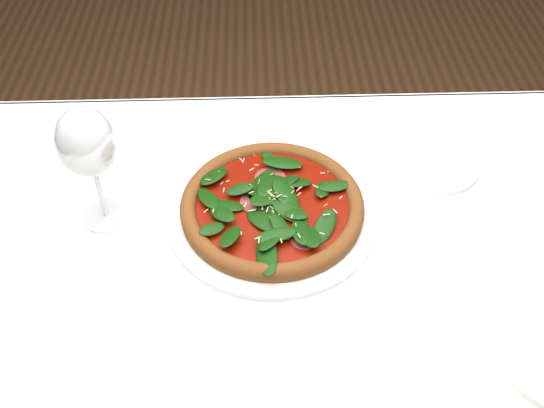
{
  "coord_description": "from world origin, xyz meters",
  "views": [
    {
      "loc": [
        -0.02,
        -0.58,
        1.46
      ],
      "look_at": [
        -0.0,
        0.09,
        0.77
      ],
      "focal_mm": 40.0,
      "sensor_mm": 36.0,
      "label": 1
    }
  ],
  "objects": [
    {
      "name": "wine_glass",
      "position": [
        -0.27,
        0.09,
        0.9
      ],
      "size": [
        0.09,
        0.09,
        0.21
      ],
      "color": "silver",
      "rests_on": "dining_table"
    },
    {
      "name": "plate",
      "position": [
        -0.0,
        0.08,
        0.76
      ],
      "size": [
        0.34,
        0.34,
        0.01
      ],
      "color": "silver",
      "rests_on": "dining_table"
    },
    {
      "name": "pizza",
      "position": [
        -0.0,
        0.08,
        0.78
      ],
      "size": [
        0.38,
        0.38,
        0.04
      ],
      "rotation": [
        0.0,
        0.0,
        0.39
      ],
      "color": "brown",
      "rests_on": "plate"
    },
    {
      "name": "dining_table",
      "position": [
        0.0,
        0.0,
        0.65
      ],
      "size": [
        1.21,
        0.81,
        0.75
      ],
      "color": "white",
      "rests_on": "ground"
    },
    {
      "name": "saucer_far",
      "position": [
        0.28,
        0.19,
        0.76
      ],
      "size": [
        0.16,
        0.16,
        0.01
      ],
      "color": "silver",
      "rests_on": "dining_table"
    }
  ]
}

